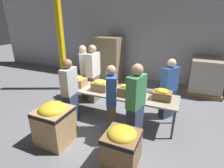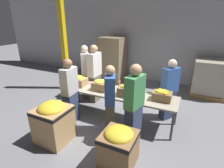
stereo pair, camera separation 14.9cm
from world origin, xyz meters
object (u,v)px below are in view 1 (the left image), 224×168
object	(u,v)px
volunteer_2	(111,101)
pallet_stack_1	(110,60)
volunteer_5	(136,105)
banana_box_0	(77,81)
donation_bin_0	(54,122)
donation_bin_1	(122,145)
banana_box_2	(128,90)
banana_box_3	(162,94)
volunteer_0	(93,74)
sorting_table	(116,94)
support_pillar	(60,34)
volunteer_3	(84,73)
volunteer_4	(168,90)
banana_box_1	(101,85)
volunteer_1	(70,93)
pallet_stack_0	(206,77)

from	to	relation	value
volunteer_2	pallet_stack_1	world-z (taller)	pallet_stack_1
volunteer_5	banana_box_0	bearing A→B (deg)	83.09
donation_bin_0	donation_bin_1	bearing A→B (deg)	0.00
banana_box_2	donation_bin_0	bearing A→B (deg)	-131.06
banana_box_0	pallet_stack_1	world-z (taller)	pallet_stack_1
banana_box_3	volunteer_0	distance (m)	2.25
sorting_table	support_pillar	distance (m)	3.05
volunteer_0	volunteer_3	distance (m)	0.41
banana_box_0	volunteer_4	size ratio (longest dim) A/B	0.31
banana_box_2	volunteer_0	size ratio (longest dim) A/B	0.25
sorting_table	volunteer_2	size ratio (longest dim) A/B	1.88
donation_bin_1	volunteer_2	bearing A→B (deg)	125.12
banana_box_2	support_pillar	xyz separation A→B (m)	(-2.85, 1.21, 1.12)
volunteer_5	pallet_stack_1	size ratio (longest dim) A/B	0.95
donation_bin_0	pallet_stack_1	bearing A→B (deg)	97.88
volunteer_4	volunteer_5	bearing A→B (deg)	13.20
banana_box_0	volunteer_4	xyz separation A→B (m)	(2.37, 0.60, -0.10)
banana_box_1	volunteer_5	distance (m)	1.28
volunteer_0	volunteer_2	world-z (taller)	volunteer_0
banana_box_2	donation_bin_1	xyz separation A→B (m)	(0.35, -1.32, -0.49)
banana_box_2	volunteer_5	world-z (taller)	volunteer_5
volunteer_1	banana_box_0	bearing A→B (deg)	15.32
banana_box_0	banana_box_1	size ratio (longest dim) A/B	1.19
volunteer_1	volunteer_5	distance (m)	1.65
volunteer_4	donation_bin_1	bearing A→B (deg)	20.72
banana_box_2	volunteer_2	xyz separation A→B (m)	(-0.20, -0.53, -0.08)
volunteer_5	support_pillar	size ratio (longest dim) A/B	0.43
banana_box_1	volunteer_4	world-z (taller)	volunteer_4
banana_box_0	volunteer_4	distance (m)	2.45
volunteer_3	support_pillar	world-z (taller)	support_pillar
volunteer_3	pallet_stack_1	bearing A→B (deg)	144.90
volunteer_4	volunteer_0	bearing A→B (deg)	-56.95
banana_box_2	volunteer_3	xyz separation A→B (m)	(-1.77, 0.85, -0.02)
banana_box_2	donation_bin_1	distance (m)	1.45
volunteer_2	volunteer_5	size ratio (longest dim) A/B	0.94
sorting_table	volunteer_3	distance (m)	1.64
banana_box_2	sorting_table	bearing A→B (deg)	165.07
volunteer_5	donation_bin_0	world-z (taller)	volunteer_5
banana_box_0	donation_bin_1	xyz separation A→B (m)	(1.85, -1.38, -0.49)
banana_box_3	pallet_stack_0	bearing A→B (deg)	68.26
volunteer_3	support_pillar	distance (m)	1.61
donation_bin_1	pallet_stack_1	xyz separation A→B (m)	(-2.07, 4.12, 0.49)
volunteer_0	pallet_stack_1	bearing A→B (deg)	-169.15
banana_box_1	volunteer_0	size ratio (longest dim) A/B	0.23
volunteer_1	volunteer_0	bearing A→B (deg)	-0.48
banana_box_2	donation_bin_0	size ratio (longest dim) A/B	0.49
donation_bin_0	support_pillar	distance (m)	3.40
banana_box_1	banana_box_2	distance (m)	0.75
banana_box_1	banana_box_0	bearing A→B (deg)	178.77
banana_box_3	volunteer_5	world-z (taller)	volunteer_5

